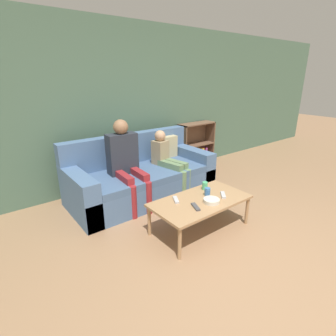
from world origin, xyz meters
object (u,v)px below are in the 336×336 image
person_child (168,159)px  person_adult (125,157)px  coffee_table (201,202)px  cup_near (207,192)px  couch (141,178)px  tv_remote_0 (223,195)px  snack_bowl (211,201)px  cup_far (205,186)px  bookshelf (194,150)px  tv_remote_1 (176,200)px  tv_remote_2 (196,207)px

person_child → person_adult: bearing=163.5°
coffee_table → person_adult: size_ratio=0.97×
cup_near → couch: bearing=99.2°
person_child → tv_remote_0: size_ratio=6.27×
tv_remote_0 → person_adult: bearing=160.0°
cup_near → snack_bowl: size_ratio=0.52×
cup_far → snack_bowl: cup_far is taller
bookshelf → tv_remote_1: size_ratio=5.22×
person_adult → snack_bowl: (0.41, -1.28, -0.29)m
person_child → tv_remote_0: (-0.05, -1.17, -0.15)m
tv_remote_1 → cup_far: bearing=30.2°
bookshelf → coffee_table: size_ratio=0.76×
tv_remote_2 → snack_bowl: 0.23m
couch → tv_remote_1: couch is taller
couch → cup_near: (0.20, -1.20, 0.15)m
bookshelf → coffee_table: 2.36m
cup_near → tv_remote_2: (-0.33, -0.14, -0.04)m
person_adult → tv_remote_1: 1.04m
person_adult → cup_far: 1.17m
person_adult → cup_near: bearing=-62.1°
bookshelf → tv_remote_1: 2.42m
bookshelf → coffee_table: bookshelf is taller
cup_far → tv_remote_1: 0.50m
bookshelf → tv_remote_1: bookshelf is taller
person_child → cup_near: (-0.20, -1.04, -0.12)m
bookshelf → person_adult: person_adult is taller
coffee_table → cup_near: size_ratio=12.15×
person_adult → cup_far: bearing=-54.3°
tv_remote_1 → tv_remote_2: bearing=-49.0°
coffee_table → person_child: person_child is taller
snack_bowl → coffee_table: bearing=110.5°
cup_far → person_child: bearing=83.8°
coffee_table → tv_remote_0: bearing=-16.9°
coffee_table → snack_bowl: snack_bowl is taller
coffee_table → tv_remote_1: size_ratio=6.89×
bookshelf → coffee_table: (-1.55, -1.77, 0.02)m
tv_remote_1 → snack_bowl: snack_bowl is taller
couch → tv_remote_2: 1.36m
person_child → tv_remote_1: person_child is taller
couch → tv_remote_0: bearing=-75.5°
couch → tv_remote_1: bearing=-100.4°
couch → tv_remote_1: (-0.20, -1.08, 0.11)m
couch → coffee_table: size_ratio=1.83×
couch → cup_far: bearing=-74.2°
person_child → tv_remote_1: (-0.59, -0.92, -0.15)m
tv_remote_0 → tv_remote_1: (-0.54, 0.25, 0.00)m
person_adult → person_child: bearing=-2.2°
person_adult → couch: bearing=19.6°
person_child → bookshelf: bearing=19.0°
tv_remote_0 → snack_bowl: size_ratio=0.84×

